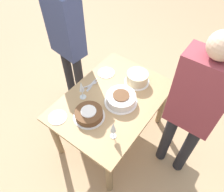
{
  "coord_description": "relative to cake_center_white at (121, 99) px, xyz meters",
  "views": [
    {
      "loc": [
        1.14,
        0.84,
        2.45
      ],
      "look_at": [
        0.0,
        0.0,
        0.77
      ],
      "focal_mm": 35.0,
      "sensor_mm": 36.0,
      "label": 1
    }
  ],
  "objects": [
    {
      "name": "dessert_plate_right",
      "position": [
        0.52,
        -0.37,
        -0.05
      ],
      "size": [
        0.18,
        0.18,
        0.01
      ],
      "color": "white",
      "rests_on": "dining_table"
    },
    {
      "name": "cake_front_chocolate",
      "position": [
        0.33,
        -0.14,
        -0.01
      ],
      "size": [
        0.31,
        0.31,
        0.09
      ],
      "color": "white",
      "rests_on": "dining_table"
    },
    {
      "name": "dining_table",
      "position": [
        0.03,
        -0.09,
        -0.17
      ],
      "size": [
        1.23,
        0.88,
        0.72
      ],
      "color": "tan",
      "rests_on": "ground_plane"
    },
    {
      "name": "ground_plane",
      "position": [
        0.03,
        -0.09,
        -0.77
      ],
      "size": [
        12.0,
        12.0,
        0.0
      ],
      "primitive_type": "plane",
      "color": "tan"
    },
    {
      "name": "wine_glass_near",
      "position": [
        0.18,
        -0.35,
        0.1
      ],
      "size": [
        0.07,
        0.07,
        0.22
      ],
      "color": "silver",
      "rests_on": "dining_table"
    },
    {
      "name": "wine_glass_far",
      "position": [
        0.37,
        0.17,
        0.1
      ],
      "size": [
        0.06,
        0.06,
        0.21
      ],
      "color": "silver",
      "rests_on": "dining_table"
    },
    {
      "name": "person_watching",
      "position": [
        -0.1,
        0.65,
        0.28
      ],
      "size": [
        0.22,
        0.4,
        1.74
      ],
      "rotation": [
        0.0,
        0.0,
        -1.56
      ],
      "color": "#232328",
      "rests_on": "ground_plane"
    },
    {
      "name": "cake_back_decorated",
      "position": [
        -0.33,
        -0.02,
        0.01
      ],
      "size": [
        0.27,
        0.27,
        0.13
      ],
      "color": "white",
      "rests_on": "dining_table"
    },
    {
      "name": "dessert_plate_left",
      "position": [
        -0.25,
        -0.37,
        -0.05
      ],
      "size": [
        0.19,
        0.19,
        0.01
      ],
      "color": "white",
      "rests_on": "dining_table"
    },
    {
      "name": "person_cutting",
      "position": [
        -0.18,
        -0.86,
        0.28
      ],
      "size": [
        0.27,
        0.42,
        1.74
      ],
      "rotation": [
        0.0,
        0.0,
        1.45
      ],
      "color": "#232328",
      "rests_on": "ground_plane"
    },
    {
      "name": "fork_pile",
      "position": [
        0.01,
        -0.39,
        -0.04
      ],
      "size": [
        0.21,
        0.08,
        0.02
      ],
      "color": "silver",
      "rests_on": "dining_table"
    },
    {
      "name": "cake_center_white",
      "position": [
        0.0,
        0.0,
        0.0
      ],
      "size": [
        0.34,
        0.34,
        0.11
      ],
      "color": "white",
      "rests_on": "dining_table"
    }
  ]
}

